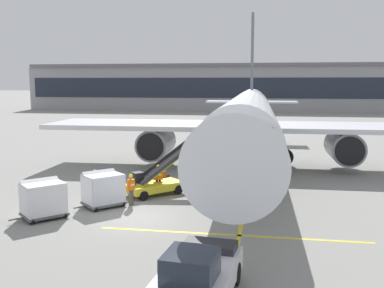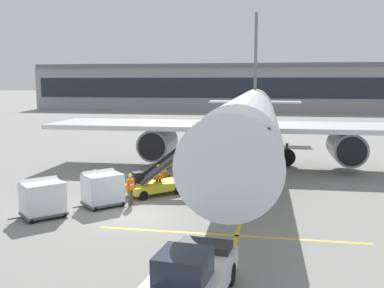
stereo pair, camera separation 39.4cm
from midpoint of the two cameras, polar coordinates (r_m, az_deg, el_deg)
name	(u,v)px [view 1 (the left image)]	position (r m, az deg, el deg)	size (l,w,h in m)	color
ground_plane	(138,218)	(22.48, -7.40, -9.36)	(600.00, 600.00, 0.00)	gray
parked_airplane	(248,120)	(34.90, 6.89, 3.07)	(31.74, 41.91, 14.10)	silver
belt_loader	(158,179)	(26.64, -4.86, -4.51)	(4.46, 4.53, 3.41)	gold
baggage_cart_lead	(103,188)	(24.49, -11.85, -5.59)	(2.54, 2.55, 1.91)	#515156
baggage_cart_second	(43,198)	(23.24, -19.07, -6.60)	(2.54, 2.55, 1.91)	#515156
pushback_tug	(197,276)	(14.08, -0.21, -16.57)	(2.56, 4.60, 1.83)	silver
ground_crew_by_loader	(131,187)	(24.44, -8.31, -5.53)	(0.37, 0.53, 1.74)	#514C42
ground_crew_by_carts	(158,177)	(26.86, -4.79, -4.24)	(0.52, 0.39, 1.74)	black
ground_crew_marshaller	(95,182)	(25.98, -12.79, -4.84)	(0.46, 0.43, 1.74)	black
safety_cone_engine_keepout	(163,165)	(34.45, -4.10, -2.67)	(0.57, 0.57, 0.65)	black
safety_cone_wingtip	(164,172)	(31.50, -4.00, -3.58)	(0.67, 0.67, 0.75)	black
apron_guidance_line_lead_in	(251,169)	(34.68, 7.29, -3.17)	(0.20, 110.00, 0.01)	yellow
apron_guidance_line_stop_bar	(232,235)	(19.95, 4.55, -11.58)	(12.00, 0.20, 0.01)	yellow
terminal_building	(224,87)	(111.32, 4.05, 7.30)	(92.62, 21.55, 10.82)	#939399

